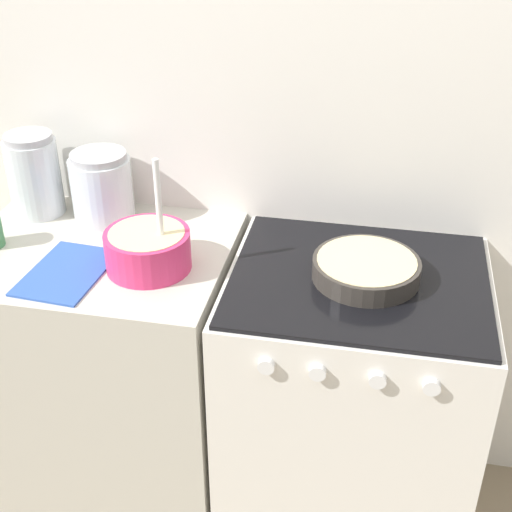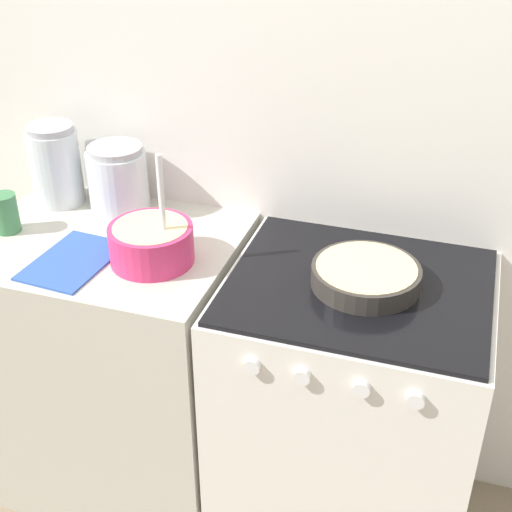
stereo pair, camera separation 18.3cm
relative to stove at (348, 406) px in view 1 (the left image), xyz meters
name	(u,v)px [view 1 (the left image)]	position (x,y,z in m)	size (l,w,h in m)	color
wall_back	(248,111)	(-0.36, 0.32, 0.76)	(4.47, 0.05, 2.40)	white
countertop_cabinet	(112,374)	(-0.72, 0.00, 0.00)	(0.73, 0.58, 0.89)	beige
stove	(348,406)	(0.00, 0.00, 0.00)	(0.68, 0.60, 0.89)	white
mixing_bowl	(148,247)	(-0.55, -0.06, 0.50)	(0.22, 0.22, 0.31)	#E0336B
baking_pan	(366,268)	(0.01, 0.00, 0.47)	(0.28, 0.28, 0.06)	#38332D
storage_jar_left	(35,180)	(-0.97, 0.18, 0.55)	(0.15, 0.15, 0.25)	silver
storage_jar_middle	(102,191)	(-0.76, 0.18, 0.53)	(0.18, 0.18, 0.21)	silver
recipe_page	(67,272)	(-0.75, -0.13, 0.45)	(0.21, 0.29, 0.01)	#3359B2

